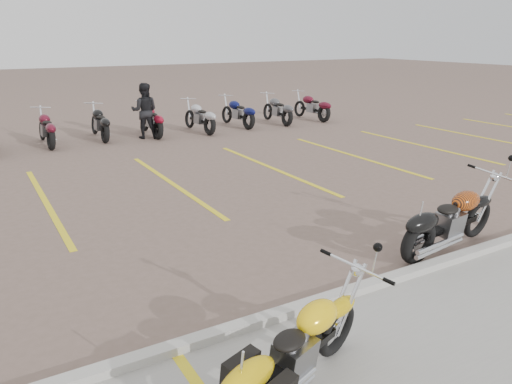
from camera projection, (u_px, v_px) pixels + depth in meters
ground at (263, 245)px, 8.05m from camera, size 100.00×100.00×0.00m
curb at (343, 294)px, 6.38m from camera, size 60.00×0.18×0.12m
parking_stripes at (173, 184)px, 11.34m from camera, size 38.00×5.50×0.01m
yellow_cruiser at (289, 355)px, 4.58m from camera, size 1.99×0.82×0.85m
flame_cruiser at (446, 223)px, 7.69m from camera, size 2.27×0.46×0.93m
person_b at (145, 111)px, 16.12m from camera, size 1.07×0.98×1.78m
bg_bike_row at (74, 126)px, 15.45m from camera, size 18.82×2.01×1.10m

